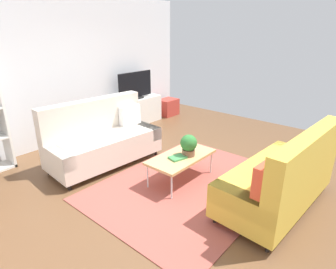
{
  "coord_description": "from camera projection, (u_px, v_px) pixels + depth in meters",
  "views": [
    {
      "loc": [
        -3.0,
        -2.5,
        2.23
      ],
      "look_at": [
        0.19,
        0.23,
        0.65
      ],
      "focal_mm": 30.19,
      "sensor_mm": 36.0,
      "label": 1
    }
  ],
  "objects": [
    {
      "name": "ground_plane",
      "position": [
        171.0,
        180.0,
        4.44
      ],
      "size": [
        7.68,
        7.68,
        0.0
      ],
      "primitive_type": "plane",
      "color": "brown"
    },
    {
      "name": "tv",
      "position": [
        135.0,
        86.0,
        6.71
      ],
      "size": [
        1.0,
        0.2,
        0.64
      ],
      "color": "black",
      "rests_on": "tv_console"
    },
    {
      "name": "table_book_0",
      "position": [
        178.0,
        158.0,
        4.19
      ],
      "size": [
        0.28,
        0.24,
        0.03
      ],
      "primitive_type": "cube",
      "rotation": [
        0.0,
        0.0,
        -0.26
      ],
      "color": "#3F8C4C",
      "rests_on": "coffee_table"
    },
    {
      "name": "coffee_table",
      "position": [
        181.0,
        157.0,
        4.29
      ],
      "size": [
        1.1,
        0.56,
        0.42
      ],
      "color": "tan",
      "rests_on": "ground_plane"
    },
    {
      "name": "couch_green",
      "position": [
        282.0,
        178.0,
        3.61
      ],
      "size": [
        1.95,
        0.95,
        1.1
      ],
      "rotation": [
        0.0,
        0.0,
        -0.06
      ],
      "color": "gold",
      "rests_on": "ground_plane"
    },
    {
      "name": "area_rug",
      "position": [
        189.0,
        185.0,
        4.27
      ],
      "size": [
        2.9,
        2.2,
        0.01
      ],
      "primitive_type": "cube",
      "color": "#9E4C42",
      "rests_on": "ground_plane"
    },
    {
      "name": "bottle_1",
      "position": [
        126.0,
        98.0,
        6.54
      ],
      "size": [
        0.05,
        0.05,
        0.16
      ],
      "primitive_type": "cylinder",
      "color": "red",
      "rests_on": "tv_console"
    },
    {
      "name": "bottle_2",
      "position": [
        129.0,
        96.0,
        6.6
      ],
      "size": [
        0.06,
        0.06,
        0.22
      ],
      "primitive_type": "cylinder",
      "color": "red",
      "rests_on": "tv_console"
    },
    {
      "name": "bottle_0",
      "position": [
        123.0,
        98.0,
        6.47
      ],
      "size": [
        0.05,
        0.05,
        0.19
      ],
      "primitive_type": "cylinder",
      "color": "silver",
      "rests_on": "tv_console"
    },
    {
      "name": "vase_0",
      "position": [
        115.0,
        99.0,
        6.42
      ],
      "size": [
        0.09,
        0.09,
        0.15
      ],
      "primitive_type": "cylinder",
      "color": "#4C72B2",
      "rests_on": "tv_console"
    },
    {
      "name": "wall_far",
      "position": [
        64.0,
        70.0,
        5.64
      ],
      "size": [
        6.4,
        0.12,
        2.9
      ],
      "primitive_type": "cube",
      "color": "silver",
      "rests_on": "ground_plane"
    },
    {
      "name": "couch_beige",
      "position": [
        103.0,
        139.0,
        4.87
      ],
      "size": [
        1.95,
        0.97,
        1.1
      ],
      "rotation": [
        0.0,
        0.0,
        3.07
      ],
      "color": "beige",
      "rests_on": "ground_plane"
    },
    {
      "name": "tv_console",
      "position": [
        136.0,
        111.0,
        6.94
      ],
      "size": [
        1.4,
        0.44,
        0.64
      ],
      "primitive_type": "cube",
      "color": "silver",
      "rests_on": "ground_plane"
    },
    {
      "name": "storage_trunk",
      "position": [
        168.0,
        107.0,
        7.7
      ],
      "size": [
        0.52,
        0.4,
        0.44
      ],
      "primitive_type": "cube",
      "color": "#B2382D",
      "rests_on": "ground_plane"
    },
    {
      "name": "potted_plant",
      "position": [
        189.0,
        145.0,
        4.24
      ],
      "size": [
        0.25,
        0.25,
        0.33
      ],
      "color": "brown",
      "rests_on": "coffee_table"
    }
  ]
}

